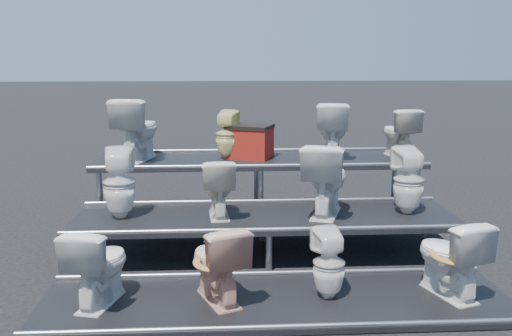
{
  "coord_description": "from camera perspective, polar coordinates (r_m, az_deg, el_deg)",
  "views": [
    {
      "loc": [
        -0.45,
        -6.07,
        2.23
      ],
      "look_at": [
        -0.1,
        0.1,
        0.97
      ],
      "focal_mm": 40.0,
      "sensor_mm": 36.0,
      "label": 1
    }
  ],
  "objects": [
    {
      "name": "ground",
      "position": [
        6.48,
        0.95,
        -8.64
      ],
      "size": [
        80.0,
        80.0,
        0.0
      ],
      "primitive_type": "plane",
      "color": "black",
      "rests_on": "ground"
    },
    {
      "name": "tier_front",
      "position": [
        5.27,
        2.02,
        -13.19
      ],
      "size": [
        4.2,
        1.2,
        0.06
      ],
      "primitive_type": "cube",
      "color": "black",
      "rests_on": "ground"
    },
    {
      "name": "tier_mid",
      "position": [
        6.4,
        0.96,
        -6.71
      ],
      "size": [
        4.2,
        1.2,
        0.46
      ],
      "primitive_type": "cube",
      "color": "black",
      "rests_on": "ground"
    },
    {
      "name": "tier_back",
      "position": [
        7.6,
        0.24,
        -2.22
      ],
      "size": [
        4.2,
        1.2,
        0.86
      ],
      "primitive_type": "cube",
      "color": "black",
      "rests_on": "ground"
    },
    {
      "name": "toilet_0",
      "position": [
        5.22,
        -15.46,
        -9.29
      ],
      "size": [
        0.57,
        0.78,
        0.71
      ],
      "primitive_type": "imported",
      "rotation": [
        0.0,
        0.0,
        2.87
      ],
      "color": "silver",
      "rests_on": "tier_front"
    },
    {
      "name": "toilet_1",
      "position": [
        5.1,
        -3.9,
        -9.37
      ],
      "size": [
        0.63,
        0.8,
        0.71
      ],
      "primitive_type": "imported",
      "rotation": [
        0.0,
        0.0,
        3.53
      ],
      "color": "tan",
      "rests_on": "tier_front"
    },
    {
      "name": "toilet_2",
      "position": [
        5.19,
        7.3,
        -9.47
      ],
      "size": [
        0.34,
        0.34,
        0.64
      ],
      "primitive_type": "imported",
      "rotation": [
        0.0,
        0.0,
        3.33
      ],
      "color": "silver",
      "rests_on": "tier_front"
    },
    {
      "name": "toilet_3",
      "position": [
        5.48,
        18.8,
        -8.36
      ],
      "size": [
        0.6,
        0.8,
        0.73
      ],
      "primitive_type": "imported",
      "rotation": [
        0.0,
        0.0,
        3.45
      ],
      "color": "silver",
      "rests_on": "tier_front"
    },
    {
      "name": "toilet_4",
      "position": [
        6.32,
        -13.52,
        -1.48
      ],
      "size": [
        0.37,
        0.38,
        0.77
      ],
      "primitive_type": "imported",
      "rotation": [
        0.0,
        0.0,
        3.22
      ],
      "color": "silver",
      "rests_on": "tier_mid"
    },
    {
      "name": "toilet_5",
      "position": [
        6.24,
        -3.81,
        -1.94
      ],
      "size": [
        0.4,
        0.66,
        0.65
      ],
      "primitive_type": "imported",
      "rotation": [
        0.0,
        0.0,
        3.21
      ],
      "color": "beige",
      "rests_on": "tier_mid"
    },
    {
      "name": "toilet_6",
      "position": [
        6.32,
        7.0,
        -1.06
      ],
      "size": [
        0.69,
        0.9,
        0.81
      ],
      "primitive_type": "imported",
      "rotation": [
        0.0,
        0.0,
        2.81
      ],
      "color": "silver",
      "rests_on": "tier_mid"
    },
    {
      "name": "toilet_7",
      "position": [
        6.55,
        15.0,
        -1.22
      ],
      "size": [
        0.38,
        0.39,
        0.75
      ],
      "primitive_type": "imported",
      "rotation": [
        0.0,
        0.0,
        3.28
      ],
      "color": "silver",
      "rests_on": "tier_mid"
    },
    {
      "name": "toilet_8",
      "position": [
        7.51,
        -11.8,
        3.85
      ],
      "size": [
        0.63,
        0.88,
        0.8
      ],
      "primitive_type": "imported",
      "rotation": [
        0.0,
        0.0,
        2.89
      ],
      "color": "silver",
      "rests_on": "tier_back"
    },
    {
      "name": "toilet_9",
      "position": [
        7.44,
        -2.94,
        3.35
      ],
      "size": [
        0.37,
        0.37,
        0.64
      ],
      "primitive_type": "imported",
      "rotation": [
        0.0,
        0.0,
        2.8
      ],
      "color": "#E1DB87",
      "rests_on": "tier_back"
    },
    {
      "name": "toilet_10",
      "position": [
        7.57,
        7.64,
        3.79
      ],
      "size": [
        0.54,
        0.79,
        0.74
      ],
      "primitive_type": "imported",
      "rotation": [
        0.0,
        0.0,
        2.96
      ],
      "color": "silver",
      "rests_on": "tier_back"
    },
    {
      "name": "toilet_11",
      "position": [
        7.79,
        14.11,
        3.45
      ],
      "size": [
        0.46,
        0.69,
        0.65
      ],
      "primitive_type": "imported",
      "rotation": [
        0.0,
        0.0,
        3.29
      ],
      "color": "beige",
      "rests_on": "tier_back"
    },
    {
      "name": "red_crate",
      "position": [
        7.51,
        -0.63,
        2.49
      ],
      "size": [
        0.66,
        0.6,
        0.39
      ],
      "primitive_type": "cube",
      "rotation": [
        0.0,
        0.0,
        -0.36
      ],
      "color": "maroon",
      "rests_on": "tier_back"
    }
  ]
}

